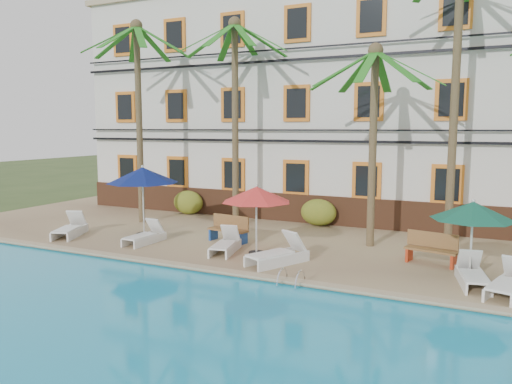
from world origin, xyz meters
The scene contains 23 objects.
ground centered at (0.00, 0.00, 0.00)m, with size 100.00×100.00×0.00m, color #384C23.
pool_deck centered at (0.00, 5.00, 0.12)m, with size 30.00×12.00×0.25m, color tan.
swimming_pool centered at (0.00, -7.00, 0.10)m, with size 26.00×12.00×0.20m, color #1A99C6.
pool_coping centered at (0.00, -0.90, 0.28)m, with size 30.00×0.35×0.06m, color tan.
hotel_building centered at (0.00, 9.98, 5.37)m, with size 25.40×6.44×10.22m.
palm_a centered at (-7.42, 4.13, 5.61)m, with size 4.41×4.41×8.37m.
palm_b centered at (-3.44, 5.18, 5.57)m, with size 4.41×4.41×8.31m.
palm_c centered at (2.36, 3.98, 4.65)m, with size 4.41×4.41×6.73m.
palm_d centered at (4.79, 4.51, 6.40)m, with size 4.41×4.41×9.78m.
shrub_left centered at (-6.70, 6.60, 0.80)m, with size 1.50×0.90×1.10m, color #28601B.
shrub_mid centered at (-0.35, 6.60, 0.80)m, with size 1.50×0.90×1.10m, color #28601B.
umbrella_blue centered at (-5.62, 1.98, 2.50)m, with size 2.63×2.63×2.63m.
umbrella_red centered at (-0.65, 1.32, 2.16)m, with size 2.23×2.23×2.24m.
umbrella_green centered at (5.61, 1.34, 2.09)m, with size 2.15×2.15×2.16m.
lounger_a centered at (-8.01, 0.70, 0.54)m, with size 1.36×2.00×0.89m.
lounger_b centered at (-4.80, 0.99, 0.51)m, with size 0.66×1.73×0.81m.
lounger_c centered at (-1.64, 1.08, 0.52)m, with size 0.98×1.84×0.82m.
lounger_d centered at (0.43, 0.56, 0.55)m, with size 1.50×2.08×0.93m.
lounger_e centered at (5.70, 0.86, 0.52)m, with size 0.98×1.85×0.83m.
lounger_f centered at (6.52, 0.40, 0.53)m, with size 1.12×1.95×0.87m.
bench_left centered at (-2.27, 2.48, 0.72)m, with size 1.55×0.66×0.93m.
bench_right centered at (4.52, 2.51, 0.72)m, with size 1.57×0.77×0.93m.
pool_ladder centered at (1.45, -1.00, 0.25)m, with size 0.54×0.74×0.74m.
Camera 1 is at (6.05, -12.67, 4.25)m, focal length 35.00 mm.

